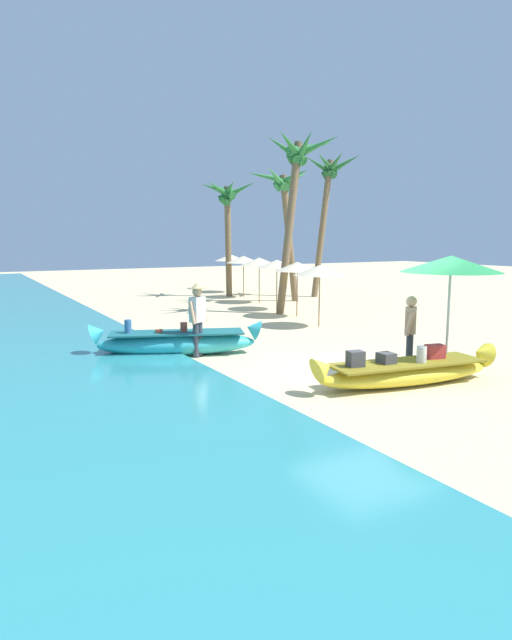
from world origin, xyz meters
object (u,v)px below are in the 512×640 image
object	(u,v)px
person_vendor_hatted	(197,314)
patio_umbrella_large	(451,265)
boat_cyan_midground	(177,342)
palm_tree_leaning_seaward	(284,195)
palm_tree_far_behind	(329,181)
palm_tree_tall_inland	(227,202)
palm_tree_mid_cluster	(297,167)
person_tourist_customer	(410,329)
boat_yellow_foreground	(406,371)

from	to	relation	value
person_vendor_hatted	patio_umbrella_large	distance (m)	5.56
boat_cyan_midground	patio_umbrella_large	distance (m)	6.28
palm_tree_leaning_seaward	palm_tree_far_behind	bearing A→B (deg)	17.76
boat_cyan_midground	person_vendor_hatted	xyz separation A→B (m)	(0.35, -0.43, 0.69)
boat_cyan_midground	palm_tree_tall_inland	size ratio (longest dim) A/B	0.73
person_vendor_hatted	palm_tree_leaning_seaward	size ratio (longest dim) A/B	0.31
patio_umbrella_large	palm_tree_mid_cluster	size ratio (longest dim) A/B	0.37
person_vendor_hatted	person_tourist_customer	world-z (taller)	person_vendor_hatted
boat_cyan_midground	palm_tree_far_behind	world-z (taller)	palm_tree_far_behind
boat_yellow_foreground	palm_tree_leaning_seaward	size ratio (longest dim) A/B	0.70
person_tourist_customer	palm_tree_far_behind	world-z (taller)	palm_tree_far_behind
palm_tree_tall_inland	palm_tree_mid_cluster	size ratio (longest dim) A/B	0.84
patio_umbrella_large	palm_tree_mid_cluster	distance (m)	10.01
boat_cyan_midground	palm_tree_mid_cluster	bearing A→B (deg)	36.59
person_vendor_hatted	palm_tree_far_behind	bearing A→B (deg)	41.56
patio_umbrella_large	palm_tree_far_behind	bearing A→B (deg)	62.65
palm_tree_mid_cluster	person_tourist_customer	bearing A→B (deg)	-108.30
boat_cyan_midground	palm_tree_tall_inland	world-z (taller)	palm_tree_tall_inland
boat_yellow_foreground	palm_tree_tall_inland	xyz separation A→B (m)	(4.00, 15.69, 4.12)
palm_tree_mid_cluster	patio_umbrella_large	bearing A→B (deg)	-104.88
person_tourist_customer	palm_tree_far_behind	size ratio (longest dim) A/B	0.24
boat_cyan_midground	person_vendor_hatted	bearing A→B (deg)	-51.46
boat_yellow_foreground	patio_umbrella_large	world-z (taller)	patio_umbrella_large
palm_tree_mid_cluster	person_vendor_hatted	bearing A→B (deg)	-139.46
person_vendor_hatted	person_tourist_customer	size ratio (longest dim) A/B	1.11
boat_yellow_foreground	person_vendor_hatted	distance (m)	4.87
person_vendor_hatted	palm_tree_leaning_seaward	world-z (taller)	palm_tree_leaning_seaward
palm_tree_tall_inland	palm_tree_far_behind	size ratio (longest dim) A/B	0.81
palm_tree_leaning_seaward	palm_tree_far_behind	world-z (taller)	palm_tree_far_behind
palm_tree_mid_cluster	palm_tree_leaning_seaward	bearing A→B (deg)	65.78
person_tourist_customer	palm_tree_mid_cluster	size ratio (longest dim) A/B	0.24
person_vendor_hatted	palm_tree_tall_inland	bearing A→B (deg)	60.79
palm_tree_leaning_seaward	palm_tree_tall_inland	bearing A→B (deg)	109.67
boat_yellow_foreground	palm_tree_leaning_seaward	world-z (taller)	palm_tree_leaning_seaward
boat_cyan_midground	patio_umbrella_large	bearing A→B (deg)	-47.67
palm_tree_mid_cluster	palm_tree_far_behind	xyz separation A→B (m)	(4.48, 4.16, 0.12)
patio_umbrella_large	palm_tree_mid_cluster	bearing A→B (deg)	75.12
boat_yellow_foreground	palm_tree_mid_cluster	xyz separation A→B (m)	(3.67, 9.39, 4.95)
person_tourist_customer	boat_yellow_foreground	bearing A→B (deg)	-137.11
boat_yellow_foreground	person_vendor_hatted	size ratio (longest dim) A/B	2.30
person_vendor_hatted	palm_tree_mid_cluster	world-z (taller)	palm_tree_mid_cluster
palm_tree_mid_cluster	palm_tree_far_behind	world-z (taller)	palm_tree_far_behind
palm_tree_leaning_seaward	person_tourist_customer	bearing A→B (deg)	-109.95
person_tourist_customer	palm_tree_tall_inland	xyz separation A→B (m)	(3.17, 14.92, 3.50)
patio_umbrella_large	palm_tree_far_behind	distance (m)	15.40
palm_tree_tall_inland	patio_umbrella_large	bearing A→B (deg)	-100.12
boat_cyan_midground	person_tourist_customer	bearing A→B (deg)	-46.44
boat_cyan_midground	palm_tree_mid_cluster	world-z (taller)	palm_tree_mid_cluster
person_vendor_hatted	palm_tree_far_behind	size ratio (longest dim) A/B	0.26
person_vendor_hatted	palm_tree_leaning_seaward	bearing A→B (deg)	48.09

